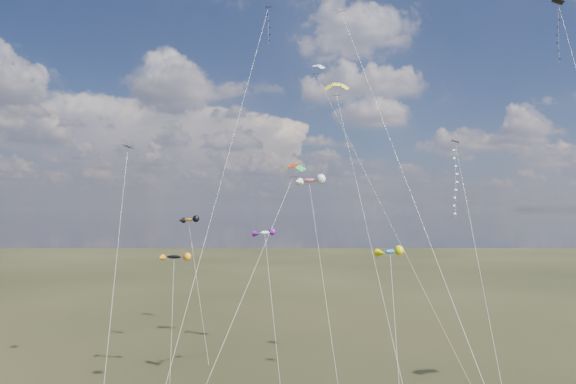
{
  "coord_description": "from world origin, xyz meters",
  "views": [
    {
      "loc": [
        -0.21,
        -32.42,
        17.24
      ],
      "look_at": [
        0.0,
        18.0,
        19.0
      ],
      "focal_mm": 32.0,
      "sensor_mm": 36.0,
      "label": 1
    }
  ],
  "objects": [
    {
      "name": "parafoil_blue_white",
      "position": [
        3.84,
        34.51,
        36.01
      ],
      "size": [
        15.08,
        20.16,
        36.88
      ],
      "color": "#1F43AB",
      "rests_on": "ground"
    },
    {
      "name": "diamond_black_mid",
      "position": [
        -15.71,
        15.93,
        17.24
      ],
      "size": [
        4.11,
        18.21,
        24.04
      ],
      "color": "black",
      "rests_on": "ground"
    },
    {
      "name": "novelty_blue_yellow",
      "position": [
        8.16,
        8.74,
        13.83
      ],
      "size": [
        2.19,
        9.07,
        14.34
      ],
      "color": "#1B5EAE",
      "rests_on": "ground"
    },
    {
      "name": "diamond_black_high",
      "position": [
        25.44,
        14.22,
        32.16
      ],
      "size": [
        7.5,
        25.97,
        37.48
      ],
      "color": "black",
      "rests_on": "ground"
    },
    {
      "name": "novelty_black_orange",
      "position": [
        -12.09,
        22.26,
        12.21
      ],
      "size": [
        3.25,
        9.41,
        12.68
      ],
      "color": "black",
      "rests_on": "ground"
    },
    {
      "name": "diamond_orange_center",
      "position": [
        6.24,
        0.2,
        22.42
      ],
      "size": [
        7.81,
        20.09,
        32.63
      ],
      "color": "#C04710",
      "rests_on": "ground"
    },
    {
      "name": "parafoil_tricolor",
      "position": [
        0.43,
        15.23,
        21.21
      ],
      "size": [
        9.68,
        12.71,
        21.89
      ],
      "color": "gold",
      "rests_on": "ground"
    },
    {
      "name": "diamond_navy_tall",
      "position": [
        -3.13,
        29.03,
        36.98
      ],
      "size": [
        8.28,
        26.57,
        43.01
      ],
      "color": "#071246",
      "rests_on": "ground"
    },
    {
      "name": "diamond_navy_right",
      "position": [
        15.62,
        14.75,
        19.38
      ],
      "size": [
        1.04,
        13.97,
        23.81
      ],
      "color": "#0E0F4F",
      "rests_on": "ground"
    },
    {
      "name": "parafoil_yellow",
      "position": [
        5.76,
        27.19,
        31.83
      ],
      "size": [
        4.65,
        25.63,
        32.68
      ],
      "color": "yellow",
      "rests_on": "ground"
    },
    {
      "name": "novelty_redwhite_stripe",
      "position": [
        2.61,
        29.43,
        20.74
      ],
      "size": [
        4.06,
        13.99,
        21.5
      ],
      "color": "red",
      "rests_on": "ground"
    },
    {
      "name": "novelty_white_purple",
      "position": [
        -2.35,
        19.86,
        14.85
      ],
      "size": [
        3.07,
        9.27,
        15.3
      ],
      "color": "silver",
      "rests_on": "ground"
    },
    {
      "name": "novelty_orange_black",
      "position": [
        -12.55,
        32.67,
        15.93
      ],
      "size": [
        5.27,
        8.94,
        16.52
      ],
      "color": "#C97019",
      "rests_on": "ground"
    }
  ]
}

